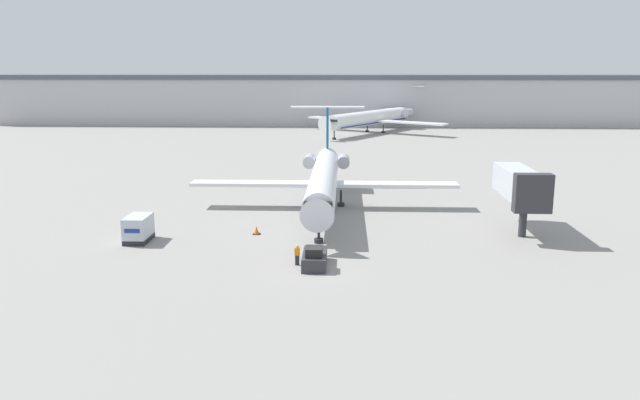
{
  "coord_description": "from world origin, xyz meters",
  "views": [
    {
      "loc": [
        2.22,
        -45.24,
        15.27
      ],
      "look_at": [
        0.0,
        10.09,
        3.24
      ],
      "focal_mm": 35.0,
      "sensor_mm": 36.0,
      "label": 1
    }
  ],
  "objects_px": {
    "worker_near_tug": "(297,254)",
    "airplane_parked_far_left": "(373,118)",
    "airplane_main": "(324,178)",
    "pushback_tug": "(315,258)",
    "traffic_cone_left": "(256,230)",
    "luggage_cart": "(138,229)",
    "jet_bridge": "(520,185)"
  },
  "relations": [
    {
      "from": "airplane_main",
      "to": "pushback_tug",
      "type": "height_order",
      "value": "airplane_main"
    },
    {
      "from": "luggage_cart",
      "to": "jet_bridge",
      "type": "relative_size",
      "value": 0.33
    },
    {
      "from": "worker_near_tug",
      "to": "jet_bridge",
      "type": "xyz_separation_m",
      "value": [
        19.79,
        10.72,
        3.59
      ]
    },
    {
      "from": "airplane_main",
      "to": "worker_near_tug",
      "type": "relative_size",
      "value": 19.97
    },
    {
      "from": "worker_near_tug",
      "to": "airplane_parked_far_left",
      "type": "relative_size",
      "value": 0.05
    },
    {
      "from": "pushback_tug",
      "to": "jet_bridge",
      "type": "distance_m",
      "value": 21.76
    },
    {
      "from": "pushback_tug",
      "to": "luggage_cart",
      "type": "bearing_deg",
      "value": 158.32
    },
    {
      "from": "luggage_cart",
      "to": "airplane_parked_far_left",
      "type": "relative_size",
      "value": 0.09
    },
    {
      "from": "luggage_cart",
      "to": "worker_near_tug",
      "type": "distance_m",
      "value": 15.74
    },
    {
      "from": "pushback_tug",
      "to": "worker_near_tug",
      "type": "xyz_separation_m",
      "value": [
        -1.36,
        0.2,
        0.2
      ]
    },
    {
      "from": "pushback_tug",
      "to": "worker_near_tug",
      "type": "height_order",
      "value": "pushback_tug"
    },
    {
      "from": "luggage_cart",
      "to": "worker_near_tug",
      "type": "relative_size",
      "value": 2.0
    },
    {
      "from": "airplane_main",
      "to": "pushback_tug",
      "type": "bearing_deg",
      "value": -90.08
    },
    {
      "from": "pushback_tug",
      "to": "luggage_cart",
      "type": "xyz_separation_m",
      "value": [
        -15.87,
        6.31,
        0.51
      ]
    },
    {
      "from": "traffic_cone_left",
      "to": "airplane_main",
      "type": "bearing_deg",
      "value": 61.99
    },
    {
      "from": "worker_near_tug",
      "to": "jet_bridge",
      "type": "relative_size",
      "value": 0.17
    },
    {
      "from": "luggage_cart",
      "to": "traffic_cone_left",
      "type": "relative_size",
      "value": 4.31
    },
    {
      "from": "worker_near_tug",
      "to": "airplane_parked_far_left",
      "type": "height_order",
      "value": "airplane_parked_far_left"
    },
    {
      "from": "airplane_parked_far_left",
      "to": "jet_bridge",
      "type": "height_order",
      "value": "airplane_parked_far_left"
    },
    {
      "from": "traffic_cone_left",
      "to": "jet_bridge",
      "type": "bearing_deg",
      "value": 4.32
    },
    {
      "from": "traffic_cone_left",
      "to": "worker_near_tug",
      "type": "bearing_deg",
      "value": -63.44
    },
    {
      "from": "airplane_parked_far_left",
      "to": "jet_bridge",
      "type": "bearing_deg",
      "value": -83.57
    },
    {
      "from": "worker_near_tug",
      "to": "airplane_parked_far_left",
      "type": "xyz_separation_m",
      "value": [
        10.03,
        97.33,
        2.63
      ]
    },
    {
      "from": "luggage_cart",
      "to": "traffic_cone_left",
      "type": "height_order",
      "value": "luggage_cart"
    },
    {
      "from": "luggage_cart",
      "to": "jet_bridge",
      "type": "height_order",
      "value": "jet_bridge"
    },
    {
      "from": "worker_near_tug",
      "to": "airplane_main",
      "type": "bearing_deg",
      "value": 86.0
    },
    {
      "from": "worker_near_tug",
      "to": "traffic_cone_left",
      "type": "height_order",
      "value": "worker_near_tug"
    },
    {
      "from": "luggage_cart",
      "to": "jet_bridge",
      "type": "bearing_deg",
      "value": 7.66
    },
    {
      "from": "luggage_cart",
      "to": "airplane_parked_far_left",
      "type": "xyz_separation_m",
      "value": [
        24.54,
        91.22,
        2.33
      ]
    },
    {
      "from": "airplane_main",
      "to": "luggage_cart",
      "type": "xyz_separation_m",
      "value": [
        -15.89,
        -13.74,
        -2.12
      ]
    },
    {
      "from": "worker_near_tug",
      "to": "jet_bridge",
      "type": "bearing_deg",
      "value": 28.44
    },
    {
      "from": "pushback_tug",
      "to": "jet_bridge",
      "type": "height_order",
      "value": "jet_bridge"
    }
  ]
}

